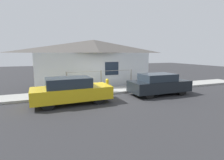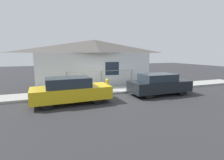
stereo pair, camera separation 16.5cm
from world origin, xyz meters
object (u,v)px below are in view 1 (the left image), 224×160
car_right (159,84)px  fire_hydrant (107,85)px  car_left (71,90)px  potted_plant_by_fence (71,87)px  potted_plant_near_hydrant (105,86)px

car_right → fire_hydrant: (-2.95, 1.51, -0.10)m
car_left → car_right: (5.50, 0.00, -0.02)m
fire_hydrant → potted_plant_by_fence: size_ratio=1.40×
potted_plant_by_fence → car_right: bearing=-21.7°
fire_hydrant → car_right: bearing=-27.1°
car_right → potted_plant_near_hydrant: 3.60m
car_left → potted_plant_near_hydrant: 3.30m
potted_plant_by_fence → potted_plant_near_hydrant: bearing=-0.5°
car_left → potted_plant_near_hydrant: (2.57, 2.06, -0.29)m
potted_plant_near_hydrant → potted_plant_by_fence: bearing=179.5°
car_left → potted_plant_by_fence: 2.11m
car_left → fire_hydrant: 2.97m
car_left → fire_hydrant: car_left is taller
car_left → potted_plant_near_hydrant: bearing=36.9°
potted_plant_by_fence → car_left: bearing=-98.2°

